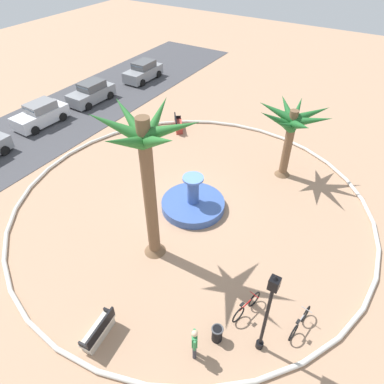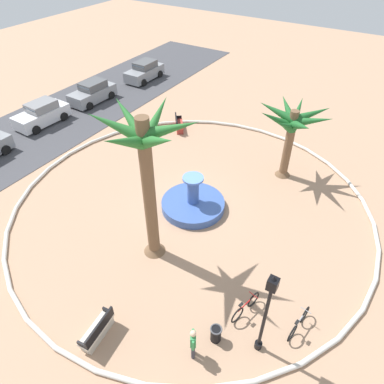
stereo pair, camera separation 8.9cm
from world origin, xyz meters
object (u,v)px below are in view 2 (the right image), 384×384
object	(u,v)px
bicycle_by_lamppost	(299,323)
parked_car_second	(42,114)
palm_tree_near_fountain	(292,125)
parked_car_third	(93,93)
fountain	(193,204)
lamppost	(267,310)
palm_tree_by_curb	(146,162)
bicycle_red_frame	(245,307)
parked_car_rightmost	(144,71)
bench_west	(98,331)
bench_east	(179,125)
trash_bin	(216,334)
person_cyclist_helmet	(193,342)

from	to	relation	value
bicycle_by_lamppost	parked_car_second	bearing A→B (deg)	74.43
palm_tree_near_fountain	parked_car_third	distance (m)	17.28
fountain	lamppost	size ratio (longest dim) A/B	0.80
palm_tree_near_fountain	palm_tree_by_curb	world-z (taller)	palm_tree_by_curb
palm_tree_near_fountain	bicycle_red_frame	world-z (taller)	palm_tree_near_fountain
fountain	parked_car_rightmost	world-z (taller)	fountain
bench_west	bench_east	bearing A→B (deg)	22.61
parked_car_rightmost	parked_car_third	bearing A→B (deg)	173.49
palm_tree_by_curb	parked_car_rightmost	distance (m)	21.71
trash_bin	parked_car_third	distance (m)	22.64
palm_tree_by_curb	parked_car_second	size ratio (longest dim) A/B	1.78
lamppost	trash_bin	size ratio (longest dim) A/B	5.77
palm_tree_by_curb	person_cyclist_helmet	distance (m)	6.78
bench_west	parked_car_rightmost	size ratio (longest dim) A/B	0.41
person_cyclist_helmet	palm_tree_near_fountain	bearing A→B (deg)	5.68
palm_tree_near_fountain	bicycle_by_lamppost	bearing A→B (deg)	-156.24
bench_west	lamppost	size ratio (longest dim) A/B	0.39
bench_east	bicycle_red_frame	world-z (taller)	bench_east
parked_car_rightmost	palm_tree_near_fountain	bearing A→B (deg)	-114.70
bicycle_by_lamppost	parked_car_rightmost	bearing A→B (deg)	50.52
trash_bin	parked_car_second	xyz separation A→B (m)	(8.04, 19.10, 0.39)
fountain	palm_tree_by_curb	bearing A→B (deg)	-179.15
palm_tree_by_curb	bicycle_by_lamppost	size ratio (longest dim) A/B	4.23
palm_tree_near_fountain	palm_tree_by_curb	size ratio (longest dim) A/B	0.62
bench_west	parked_car_rightmost	xyz separation A→B (m)	(21.11, 14.14, 0.43)
person_cyclist_helmet	parked_car_rightmost	distance (m)	26.49
bench_west	parked_car_second	bearing A→B (deg)	56.07
bicycle_red_frame	bicycle_by_lamppost	xyz separation A→B (m)	(0.43, -2.02, 0.00)
fountain	bench_east	distance (m)	8.64
bench_east	parked_car_second	distance (m)	10.19
lamppost	bicycle_by_lamppost	world-z (taller)	lamppost
lamppost	parked_car_rightmost	bearing A→B (deg)	46.74
bench_west	bicycle_by_lamppost	bearing A→B (deg)	-55.88
bicycle_by_lamppost	parked_car_second	distance (m)	22.41
trash_bin	parked_car_rightmost	world-z (taller)	parked_car_rightmost
bench_west	parked_car_third	size ratio (longest dim) A/B	0.41
lamppost	parked_car_rightmost	xyz separation A→B (m)	(18.30, 19.45, -1.69)
palm_tree_by_curb	bicycle_by_lamppost	bearing A→B (deg)	-92.40
palm_tree_near_fountain	parked_car_rightmost	world-z (taller)	palm_tree_near_fountain
bench_east	bicycle_red_frame	xyz separation A→B (m)	(-11.04, -10.47, 0.04)
palm_tree_near_fountain	palm_tree_by_curb	distance (m)	9.66
bench_east	bench_west	bearing A→B (deg)	-157.39
bicycle_red_frame	fountain	bearing A→B (deg)	49.93
lamppost	palm_tree_near_fountain	bearing A→B (deg)	16.09
palm_tree_by_curb	parked_car_second	world-z (taller)	palm_tree_by_curb
fountain	bicycle_red_frame	distance (m)	6.65
person_cyclist_helmet	parked_car_third	bearing A→B (deg)	52.92
person_cyclist_helmet	parked_car_rightmost	bearing A→B (deg)	41.53
bench_west	person_cyclist_helmet	world-z (taller)	person_cyclist_helmet
bench_east	bicycle_by_lamppost	size ratio (longest dim) A/B	0.92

